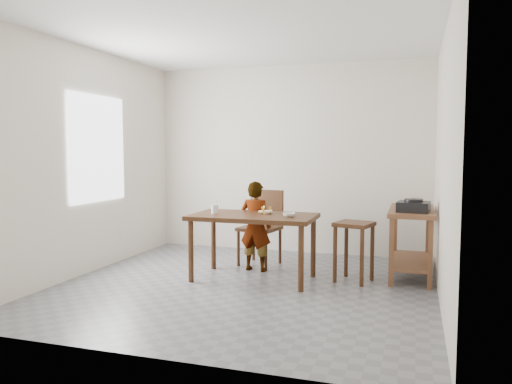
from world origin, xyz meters
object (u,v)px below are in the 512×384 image
(dining_chair, at_px, (259,228))
(stool, at_px, (354,252))
(dining_table, at_px, (253,247))
(prep_counter, at_px, (411,243))
(child, at_px, (255,226))

(dining_chair, xyz_separation_m, stool, (1.26, -0.46, -0.14))
(dining_table, bearing_deg, prep_counter, 22.15)
(dining_table, bearing_deg, child, 104.56)
(child, xyz_separation_m, stool, (1.21, -0.15, -0.21))
(dining_table, xyz_separation_m, prep_counter, (1.72, 0.70, 0.03))
(dining_table, relative_size, dining_chair, 1.46)
(dining_table, xyz_separation_m, dining_chair, (-0.15, 0.72, 0.11))
(prep_counter, relative_size, dining_chair, 1.25)
(dining_table, relative_size, prep_counter, 1.17)
(prep_counter, bearing_deg, child, -170.95)
(dining_table, xyz_separation_m, child, (-0.11, 0.41, 0.18))
(child, bearing_deg, dining_table, 110.52)
(stool, bearing_deg, child, 172.87)
(child, distance_m, dining_chair, 0.32)
(prep_counter, height_order, dining_chair, dining_chair)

